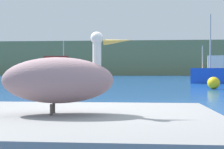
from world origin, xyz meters
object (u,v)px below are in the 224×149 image
object	(u,v)px
pelican	(59,80)
fishing_boat_red	(48,71)
mooring_buoy	(214,83)
fishing_boat_orange	(215,71)

from	to	relation	value
pelican	fishing_boat_red	world-z (taller)	fishing_boat_red
pelican	mooring_buoy	size ratio (longest dim) A/B	1.99
pelican	mooring_buoy	bearing A→B (deg)	62.89
fishing_boat_red	mooring_buoy	size ratio (longest dim) A/B	11.17
pelican	fishing_boat_orange	size ratio (longest dim) A/B	0.29
pelican	mooring_buoy	world-z (taller)	pelican
mooring_buoy	fishing_boat_red	bearing A→B (deg)	128.74
mooring_buoy	pelican	bearing A→B (deg)	-109.49
pelican	fishing_boat_orange	world-z (taller)	fishing_boat_orange
pelican	mooring_buoy	distance (m)	15.45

